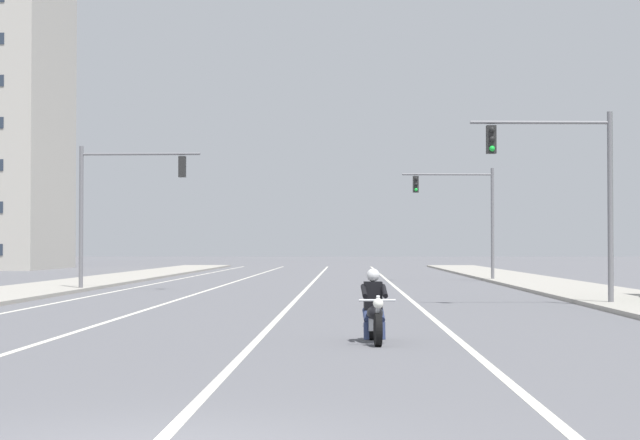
{
  "coord_description": "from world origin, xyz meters",
  "views": [
    {
      "loc": [
        1.74,
        -10.34,
        1.9
      ],
      "look_at": [
        0.91,
        23.84,
        2.71
      ],
      "focal_mm": 62.63,
      "sensor_mm": 36.0,
      "label": 1
    }
  ],
  "objects_px": {
    "motorcycle_with_rider": "(374,313)",
    "traffic_signal_mid_right": "(466,206)",
    "traffic_signal_near_left": "(116,195)",
    "traffic_signal_near_right": "(570,178)"
  },
  "relations": [
    {
      "from": "traffic_signal_mid_right",
      "to": "traffic_signal_near_left",
      "type": "bearing_deg",
      "value": -139.99
    },
    {
      "from": "traffic_signal_near_right",
      "to": "traffic_signal_mid_right",
      "type": "height_order",
      "value": "same"
    },
    {
      "from": "motorcycle_with_rider",
      "to": "traffic_signal_near_right",
      "type": "relative_size",
      "value": 0.35
    },
    {
      "from": "motorcycle_with_rider",
      "to": "traffic_signal_mid_right",
      "type": "height_order",
      "value": "traffic_signal_mid_right"
    },
    {
      "from": "motorcycle_with_rider",
      "to": "traffic_signal_mid_right",
      "type": "distance_m",
      "value": 39.7
    },
    {
      "from": "traffic_signal_near_right",
      "to": "traffic_signal_mid_right",
      "type": "xyz_separation_m",
      "value": [
        -0.57,
        25.55,
        0.03
      ]
    },
    {
      "from": "traffic_signal_near_left",
      "to": "traffic_signal_mid_right",
      "type": "distance_m",
      "value": 21.43
    },
    {
      "from": "motorcycle_with_rider",
      "to": "traffic_signal_mid_right",
      "type": "bearing_deg",
      "value": 81.27
    },
    {
      "from": "traffic_signal_near_left",
      "to": "motorcycle_with_rider",
      "type": "bearing_deg",
      "value": -67.64
    },
    {
      "from": "traffic_signal_near_right",
      "to": "motorcycle_with_rider",
      "type": "bearing_deg",
      "value": -115.89
    }
  ]
}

